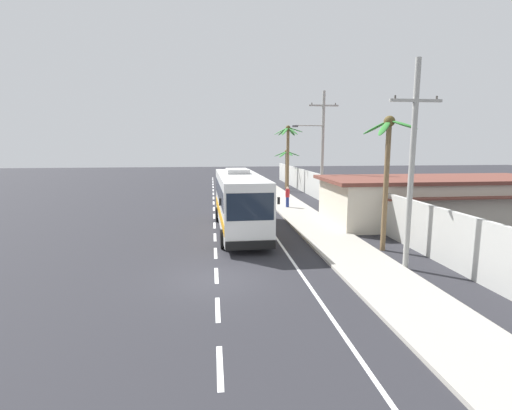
# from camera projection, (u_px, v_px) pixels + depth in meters

# --- Properties ---
(ground_plane) EXTENTS (160.00, 160.00, 0.00)m
(ground_plane) POSITION_uv_depth(u_px,v_px,m) (217.00, 279.00, 15.83)
(ground_plane) COLOR #28282D
(sidewalk_kerb) EXTENTS (3.20, 90.00, 0.14)m
(sidewalk_kerb) POSITION_uv_depth(u_px,v_px,m) (313.00, 224.00, 26.40)
(sidewalk_kerb) COLOR #A8A399
(sidewalk_kerb) RESTS_ON ground
(lane_markings) EXTENTS (3.80, 71.00, 0.01)m
(lane_markings) POSITION_uv_depth(u_px,v_px,m) (241.00, 214.00, 30.42)
(lane_markings) COLOR white
(lane_markings) RESTS_ON ground
(boundary_wall) EXTENTS (0.24, 60.00, 2.59)m
(boundary_wall) POSITION_uv_depth(u_px,v_px,m) (346.00, 198.00, 30.56)
(boundary_wall) COLOR #B2B2AD
(boundary_wall) RESTS_ON ground
(coach_bus_foreground) EXTENTS (3.15, 11.41, 3.94)m
(coach_bus_foreground) POSITION_uv_depth(u_px,v_px,m) (239.00, 200.00, 24.22)
(coach_bus_foreground) COLOR white
(coach_bus_foreground) RESTS_ON ground
(motorcycle_beside_bus) EXTENTS (0.56, 1.96, 1.56)m
(motorcycle_beside_bus) POSITION_uv_depth(u_px,v_px,m) (257.00, 199.00, 34.33)
(motorcycle_beside_bus) COLOR black
(motorcycle_beside_bus) RESTS_ON ground
(pedestrian_near_kerb) EXTENTS (0.36, 0.36, 1.77)m
(pedestrian_near_kerb) POSITION_uv_depth(u_px,v_px,m) (288.00, 196.00, 32.97)
(pedestrian_near_kerb) COLOR navy
(pedestrian_near_kerb) RESTS_ON sidewalk_kerb
(utility_pole_nearest) EXTENTS (2.31, 0.24, 9.11)m
(utility_pole_nearest) POSITION_uv_depth(u_px,v_px,m) (412.00, 164.00, 16.38)
(utility_pole_nearest) COLOR #9E9E99
(utility_pole_nearest) RESTS_ON ground
(utility_pole_mid) EXTENTS (3.64, 0.24, 9.63)m
(utility_pole_mid) POSITION_uv_depth(u_px,v_px,m) (321.00, 149.00, 30.01)
(utility_pole_mid) COLOR #9E9E99
(utility_pole_mid) RESTS_ON ground
(palm_nearest) EXTENTS (3.43, 2.93, 7.72)m
(palm_nearest) POSITION_uv_depth(u_px,v_px,m) (288.00, 148.00, 44.48)
(palm_nearest) COLOR brown
(palm_nearest) RESTS_ON ground
(palm_second) EXTENTS (3.31, 3.37, 4.89)m
(palm_second) POSITION_uv_depth(u_px,v_px,m) (287.00, 162.00, 48.04)
(palm_second) COLOR brown
(palm_second) RESTS_ON ground
(palm_third) EXTENTS (2.58, 2.84, 6.97)m
(palm_third) POSITION_uv_depth(u_px,v_px,m) (388.00, 155.00, 19.36)
(palm_third) COLOR brown
(palm_third) RESTS_ON ground
(roadside_building) EXTENTS (16.05, 7.07, 3.25)m
(roadside_building) POSITION_uv_depth(u_px,v_px,m) (435.00, 200.00, 26.96)
(roadside_building) COLOR beige
(roadside_building) RESTS_ON ground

